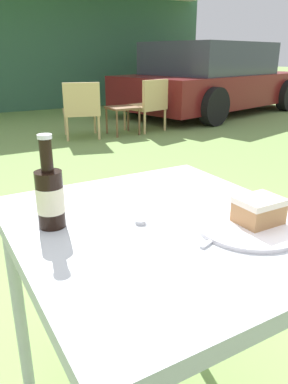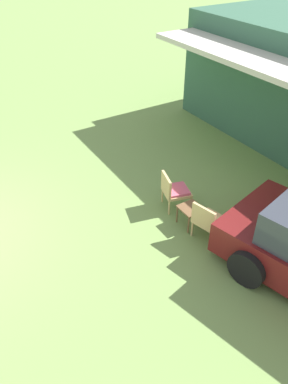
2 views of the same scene
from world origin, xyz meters
TOP-DOWN VIEW (x-y plane):
  - cabin_building at (1.61, 9.08)m, footprint 8.30×4.47m
  - parked_car at (4.62, 5.37)m, footprint 4.46×2.82m
  - wicker_chair_cushioned at (1.41, 4.32)m, footprint 0.61×0.63m
  - wicker_chair_plain at (2.49, 4.29)m, footprint 0.60×0.61m
  - garden_side_table at (2.03, 4.27)m, footprint 0.41×0.40m
  - patio_table at (0.00, 0.00)m, footprint 0.73×0.80m
  - cake_on_plate at (0.18, -0.13)m, footprint 0.25×0.25m
  - cola_bottle_near at (-0.25, 0.12)m, footprint 0.07×0.07m
  - fork at (0.08, -0.13)m, footprint 0.18×0.07m
  - loose_bottle_cap at (-0.06, 0.02)m, footprint 0.03×0.03m

SIDE VIEW (x-z plane):
  - garden_side_table at x=2.03m, z-range 0.15..0.55m
  - wicker_chair_cushioned at x=1.41m, z-range 0.04..0.81m
  - wicker_chair_plain at x=2.49m, z-range 0.04..0.82m
  - parked_car at x=4.62m, z-range -0.02..1.32m
  - patio_table at x=0.00m, z-range 0.29..1.01m
  - fork at x=0.08m, z-range 0.73..0.73m
  - loose_bottle_cap at x=-0.06m, z-range 0.73..0.74m
  - cake_on_plate at x=0.18m, z-range 0.71..0.79m
  - cola_bottle_near at x=-0.25m, z-range 0.69..0.92m
  - cabin_building at x=1.61m, z-range 0.01..2.93m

